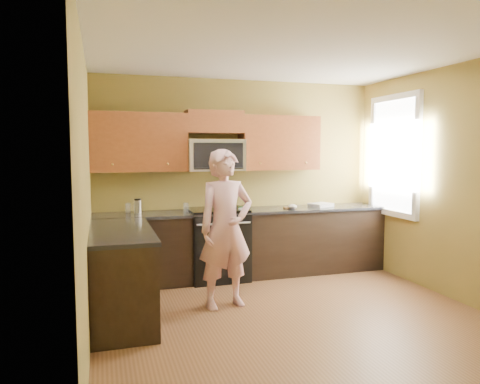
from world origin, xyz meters
name	(u,v)px	position (x,y,z in m)	size (l,w,h in m)	color
floor	(296,319)	(0.00, 0.00, 0.00)	(4.00, 4.00, 0.00)	brown
ceiling	(299,49)	(0.00, 0.00, 2.70)	(4.00, 4.00, 0.00)	white
wall_back	(239,177)	(0.00, 2.00, 1.35)	(4.00, 4.00, 0.00)	olive
wall_front	(441,215)	(0.00, -2.00, 1.35)	(4.00, 4.00, 0.00)	olive
wall_left	(86,193)	(-2.00, 0.00, 1.35)	(4.00, 4.00, 0.00)	olive
wall_right	(461,184)	(2.00, 0.00, 1.35)	(4.00, 4.00, 0.00)	olive
cabinet_back_run	(245,244)	(0.00, 1.70, 0.44)	(4.00, 0.60, 0.88)	black
cabinet_left_run	(121,275)	(-1.70, 0.60, 0.44)	(0.60, 1.60, 0.88)	black
countertop_back	(246,211)	(0.00, 1.69, 0.90)	(4.00, 0.62, 0.04)	black
countertop_left	(121,231)	(-1.69, 0.60, 0.90)	(0.62, 1.60, 0.04)	black
stove	(217,244)	(-0.40, 1.68, 0.47)	(0.76, 0.65, 0.95)	black
microwave	(215,171)	(-0.40, 1.80, 1.45)	(0.76, 0.40, 0.42)	silver
upper_cab_left	(140,172)	(-1.39, 1.83, 1.45)	(1.22, 0.33, 0.75)	brown
upper_cab_right	(279,170)	(0.54, 1.83, 1.45)	(1.12, 0.33, 0.75)	brown
upper_cab_over_mw	(214,122)	(-0.40, 1.83, 2.10)	(0.76, 0.33, 0.30)	brown
window	(394,156)	(1.98, 1.20, 1.65)	(0.06, 1.06, 1.66)	white
woman	(226,229)	(-0.58, 0.60, 0.87)	(0.63, 0.42, 1.74)	#DD6E7C
frying_pan	(228,211)	(-0.33, 1.42, 0.95)	(0.24, 0.42, 0.05)	black
butter_tub	(243,211)	(-0.09, 1.53, 0.92)	(0.12, 0.12, 0.08)	yellow
toast_slice	(288,208)	(0.61, 1.65, 0.93)	(0.11, 0.11, 0.01)	#B27F47
napkin_a	(242,210)	(-0.11, 1.48, 0.95)	(0.11, 0.12, 0.06)	silver
napkin_b	(293,207)	(0.64, 1.57, 0.95)	(0.12, 0.13, 0.07)	silver
dish_towel	(321,205)	(1.13, 1.69, 0.95)	(0.30, 0.24, 0.05)	silver
travel_mug	(138,213)	(-1.43, 1.77, 0.92)	(0.09, 0.09, 0.19)	silver
glass_a	(128,208)	(-1.54, 1.88, 0.98)	(0.07, 0.07, 0.12)	silver
glass_b	(136,208)	(-1.44, 1.84, 0.98)	(0.07, 0.07, 0.12)	silver
glass_c	(186,207)	(-0.81, 1.71, 0.98)	(0.07, 0.07, 0.12)	silver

